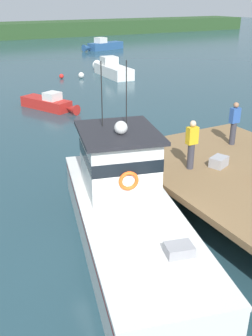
% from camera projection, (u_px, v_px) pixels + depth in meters
% --- Properties ---
extents(ground_plane, '(200.00, 200.00, 0.00)m').
position_uv_depth(ground_plane, '(124.00, 250.00, 10.60)').
color(ground_plane, '#23424C').
extents(main_fishing_boat, '(4.48, 9.94, 4.80)m').
position_uv_depth(main_fishing_boat, '(124.00, 205.00, 10.83)').
color(main_fishing_boat, silver).
rests_on(main_fishing_boat, ground).
extents(crate_stack_mid_dock, '(0.72, 0.63, 0.33)m').
position_uv_depth(crate_stack_mid_dock, '(219.00, 162.00, 12.77)').
color(crate_stack_mid_dock, '#9E9EA3').
rests_on(crate_stack_mid_dock, dock).
extents(deckhand_by_the_boat, '(0.36, 0.22, 1.63)m').
position_uv_depth(deckhand_by_the_boat, '(192.00, 144.00, 12.33)').
color(deckhand_by_the_boat, '#383842').
rests_on(deckhand_by_the_boat, dock).
extents(deckhand_further_back, '(0.36, 0.22, 1.63)m').
position_uv_depth(deckhand_further_back, '(234.00, 123.00, 14.41)').
color(deckhand_further_back, '#383842').
rests_on(deckhand_further_back, dock).
extents(moored_boat_off_the_point, '(1.79, 6.28, 1.59)m').
position_uv_depth(moored_boat_off_the_point, '(111.00, 69.00, 33.87)').
color(moored_boat_off_the_point, white).
rests_on(moored_boat_off_the_point, ground).
extents(moored_boat_mid_harbor, '(2.61, 4.28, 1.10)m').
position_uv_depth(moored_boat_mid_harbor, '(49.00, 103.00, 23.68)').
color(moored_boat_mid_harbor, red).
rests_on(moored_boat_mid_harbor, ground).
extents(moored_boat_far_right, '(6.24, 2.77, 1.56)m').
position_uv_depth(moored_boat_far_right, '(103.00, 45.00, 50.57)').
color(moored_boat_far_right, '#285184').
rests_on(moored_boat_far_right, ground).
extents(mooring_buoy_channel_marker, '(0.49, 0.49, 0.49)m').
position_uv_depth(mooring_buoy_channel_marker, '(81.00, 75.00, 32.93)').
color(mooring_buoy_channel_marker, silver).
rests_on(mooring_buoy_channel_marker, ground).
extents(mooring_buoy_outer, '(0.40, 0.40, 0.40)m').
position_uv_depth(mooring_buoy_outer, '(209.00, 133.00, 19.03)').
color(mooring_buoy_outer, red).
rests_on(mooring_buoy_outer, ground).
extents(mooring_buoy_inshore, '(0.38, 0.38, 0.38)m').
position_uv_depth(mooring_buoy_inshore, '(61.00, 76.00, 32.81)').
color(mooring_buoy_inshore, red).
rests_on(mooring_buoy_inshore, ground).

